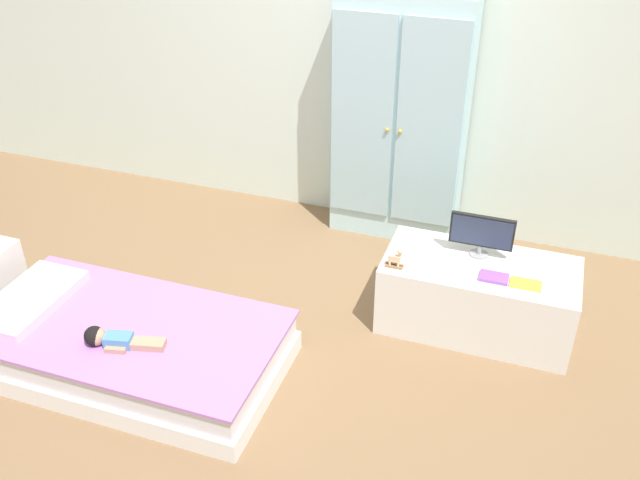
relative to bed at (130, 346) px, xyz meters
name	(u,v)px	position (x,y,z in m)	size (l,w,h in m)	color
ground_plane	(282,353)	(0.69, 0.35, -0.13)	(10.00, 10.00, 0.02)	brown
back_wall	(373,18)	(0.69, 1.92, 1.23)	(6.40, 0.05, 2.70)	silver
bed	(130,346)	(0.00, 0.00, 0.00)	(1.55, 0.82, 0.25)	white
pillow	(30,299)	(-0.57, 0.00, 0.15)	(0.32, 0.59, 0.05)	silver
doll	(109,338)	(0.01, -0.15, 0.17)	(0.39, 0.17, 0.10)	#4C84C6
wardrobe	(399,121)	(0.93, 1.74, 0.66)	(0.82, 0.29, 1.57)	silver
tv_stand	(477,296)	(1.60, 0.90, 0.08)	(1.01, 0.50, 0.41)	silver
tv_monitor	(482,233)	(1.58, 0.98, 0.42)	(0.33, 0.10, 0.24)	#99999E
rocking_horse_toy	(396,258)	(1.18, 0.73, 0.34)	(0.09, 0.04, 0.11)	#8E6642
book_purple	(494,277)	(1.68, 0.79, 0.29)	(0.15, 0.09, 0.02)	#8E51B2
book_yellow	(526,284)	(1.84, 0.79, 0.29)	(0.15, 0.09, 0.01)	gold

